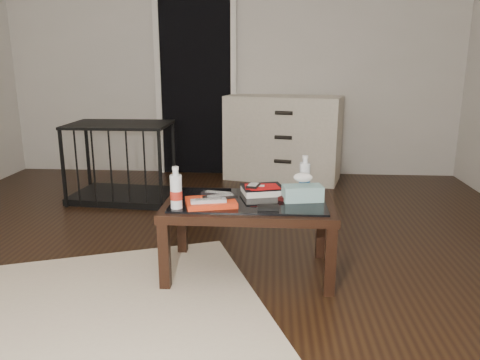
{
  "coord_description": "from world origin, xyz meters",
  "views": [
    {
      "loc": [
        0.46,
        -2.77,
        1.27
      ],
      "look_at": [
        0.26,
        0.01,
        0.55
      ],
      "focal_mm": 35.0,
      "sensor_mm": 36.0,
      "label": 1
    }
  ],
  "objects_px": {
    "tissue_box": "(303,193)",
    "water_bottle_right": "(305,174)",
    "water_bottle_left": "(176,188)",
    "dresser": "(283,138)",
    "textbook": "(262,190)",
    "pet_crate": "(122,175)",
    "coffee_table": "(249,210)"
  },
  "relations": [
    {
      "from": "tissue_box",
      "to": "water_bottle_right",
      "type": "bearing_deg",
      "value": 72.26
    },
    {
      "from": "water_bottle_left",
      "to": "water_bottle_right",
      "type": "distance_m",
      "value": 0.82
    },
    {
      "from": "dresser",
      "to": "water_bottle_right",
      "type": "distance_m",
      "value": 2.17
    },
    {
      "from": "textbook",
      "to": "pet_crate",
      "type": "bearing_deg",
      "value": 120.22
    },
    {
      "from": "coffee_table",
      "to": "dresser",
      "type": "xyz_separation_m",
      "value": [
        0.24,
        2.34,
        0.05
      ]
    },
    {
      "from": "coffee_table",
      "to": "water_bottle_left",
      "type": "xyz_separation_m",
      "value": [
        -0.4,
        -0.18,
        0.18
      ]
    },
    {
      "from": "dresser",
      "to": "textbook",
      "type": "height_order",
      "value": "dresser"
    },
    {
      "from": "dresser",
      "to": "water_bottle_right",
      "type": "relative_size",
      "value": 5.4
    },
    {
      "from": "coffee_table",
      "to": "tissue_box",
      "type": "xyz_separation_m",
      "value": [
        0.32,
        0.01,
        0.11
      ]
    },
    {
      "from": "dresser",
      "to": "textbook",
      "type": "xyz_separation_m",
      "value": [
        -0.17,
        -2.2,
        0.03
      ]
    },
    {
      "from": "pet_crate",
      "to": "water_bottle_left",
      "type": "xyz_separation_m",
      "value": [
        0.86,
        -1.66,
        0.35
      ]
    },
    {
      "from": "water_bottle_right",
      "to": "tissue_box",
      "type": "height_order",
      "value": "water_bottle_right"
    },
    {
      "from": "water_bottle_left",
      "to": "textbook",
      "type": "bearing_deg",
      "value": 34.51
    },
    {
      "from": "coffee_table",
      "to": "dresser",
      "type": "bearing_deg",
      "value": 84.11
    },
    {
      "from": "textbook",
      "to": "water_bottle_left",
      "type": "distance_m",
      "value": 0.58
    },
    {
      "from": "textbook",
      "to": "tissue_box",
      "type": "distance_m",
      "value": 0.27
    },
    {
      "from": "dresser",
      "to": "water_bottle_right",
      "type": "xyz_separation_m",
      "value": [
        0.1,
        -2.17,
        0.13
      ]
    },
    {
      "from": "dresser",
      "to": "pet_crate",
      "type": "distance_m",
      "value": 1.75
    },
    {
      "from": "textbook",
      "to": "tissue_box",
      "type": "height_order",
      "value": "tissue_box"
    },
    {
      "from": "dresser",
      "to": "textbook",
      "type": "distance_m",
      "value": 2.21
    },
    {
      "from": "dresser",
      "to": "coffee_table",
      "type": "bearing_deg",
      "value": -81.96
    },
    {
      "from": "water_bottle_left",
      "to": "water_bottle_right",
      "type": "height_order",
      "value": "same"
    },
    {
      "from": "coffee_table",
      "to": "water_bottle_right",
      "type": "height_order",
      "value": "water_bottle_right"
    },
    {
      "from": "water_bottle_right",
      "to": "dresser",
      "type": "bearing_deg",
      "value": 92.52
    },
    {
      "from": "pet_crate",
      "to": "tissue_box",
      "type": "height_order",
      "value": "pet_crate"
    },
    {
      "from": "pet_crate",
      "to": "water_bottle_left",
      "type": "bearing_deg",
      "value": -57.65
    },
    {
      "from": "water_bottle_right",
      "to": "water_bottle_left",
      "type": "bearing_deg",
      "value": -153.73
    },
    {
      "from": "water_bottle_right",
      "to": "tissue_box",
      "type": "bearing_deg",
      "value": -97.14
    },
    {
      "from": "tissue_box",
      "to": "dresser",
      "type": "bearing_deg",
      "value": 81.22
    },
    {
      "from": "pet_crate",
      "to": "tissue_box",
      "type": "xyz_separation_m",
      "value": [
        1.57,
        -1.46,
        0.28
      ]
    },
    {
      "from": "water_bottle_left",
      "to": "water_bottle_right",
      "type": "bearing_deg",
      "value": 26.27
    },
    {
      "from": "water_bottle_left",
      "to": "dresser",
      "type": "bearing_deg",
      "value": 75.81
    }
  ]
}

